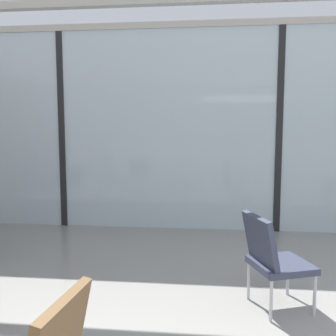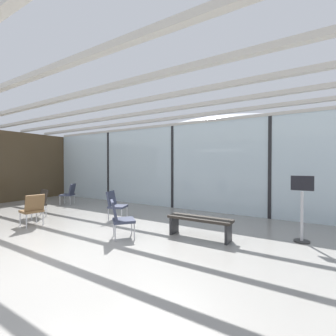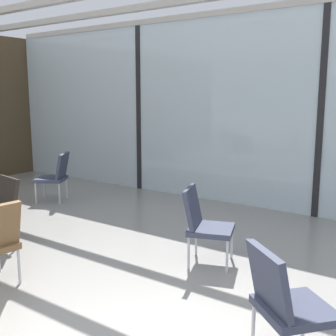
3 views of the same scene
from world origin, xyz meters
TOP-DOWN VIEW (x-y plane):
  - ground_plane at (0.00, 0.00)m, footprint 60.00×60.00m
  - glass_curtain_wall at (0.00, 5.20)m, footprint 14.00×0.08m
  - window_mullion_0 at (-3.50, 5.20)m, footprint 0.10×0.12m
  - window_mullion_1 at (0.00, 5.20)m, footprint 0.10×0.12m
  - window_mullion_2 at (3.50, 5.20)m, footprint 0.10×0.12m
  - ceiling_slats at (0.00, 1.90)m, footprint 13.72×6.72m
  - parked_airplane at (0.14, 9.52)m, footprint 13.25×4.33m
  - lounge_chair_0 at (-2.88, 1.58)m, footprint 0.56×0.60m
  - lounge_chair_1 at (-1.92, 0.87)m, footprint 0.57×0.53m
  - lounge_chair_2 at (0.83, 1.34)m, footprint 0.71×0.71m
  - lounge_chair_3 at (-4.08, 3.51)m, footprint 0.70×0.68m
  - lounge_chair_4 at (-0.53, 2.58)m, footprint 0.66×0.63m
  - waiting_bench at (2.37, 2.33)m, footprint 1.50×0.41m
  - info_sign at (4.39, 3.22)m, footprint 0.44×0.32m

SIDE VIEW (x-z plane):
  - ground_plane at x=0.00m, z-range 0.00..0.00m
  - waiting_bench at x=2.37m, z-range 0.13..0.60m
  - lounge_chair_0 at x=-2.88m, z-range 0.06..0.93m
  - lounge_chair_1 at x=-1.92m, z-range 0.06..0.93m
  - lounge_chair_2 at x=0.83m, z-range 0.06..0.93m
  - lounge_chair_3 at x=-4.08m, z-range 0.06..0.93m
  - lounge_chair_4 at x=-0.53m, z-range 0.06..0.93m
  - info_sign at x=4.39m, z-range -0.04..1.40m
  - glass_curtain_wall at x=0.00m, z-range 0.00..3.19m
  - window_mullion_0 at x=-3.50m, z-range 0.00..3.19m
  - window_mullion_1 at x=0.00m, z-range 0.00..3.19m
  - window_mullion_2 at x=3.50m, z-range 0.00..3.19m
  - parked_airplane at x=0.14m, z-range 0.00..4.33m
  - ceiling_slats at x=0.00m, z-range 3.19..3.29m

